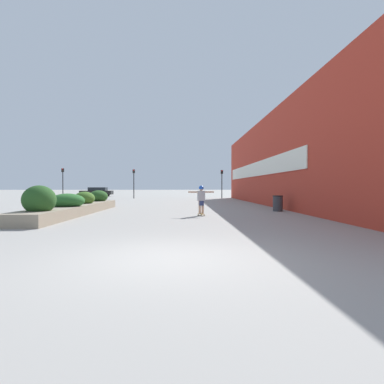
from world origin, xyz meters
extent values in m
plane|color=gray|center=(0.00, 0.00, 0.00)|extent=(300.00, 300.00, 0.00)
cube|color=#B23323|center=(6.95, 15.61, 3.44)|extent=(0.60, 35.41, 6.87)
cube|color=silver|center=(6.61, 20.45, 2.96)|extent=(0.06, 22.88, 1.20)
cube|color=gray|center=(-5.33, 9.99, 0.24)|extent=(1.53, 11.39, 0.49)
ellipsoid|color=#234C1E|center=(-5.35, 6.00, 0.92)|extent=(1.26, 1.28, 1.15)
ellipsoid|color=#286028|center=(-5.30, 8.72, 0.75)|extent=(1.65, 1.35, 0.71)
ellipsoid|color=#3D6623|center=(-5.34, 11.35, 0.77)|extent=(1.15, 1.18, 0.77)
ellipsoid|color=#234C1E|center=(-5.37, 14.30, 0.79)|extent=(1.22, 1.37, 0.82)
cube|color=olive|center=(1.23, 8.86, 0.09)|extent=(0.34, 0.70, 0.01)
cylinder|color=beige|center=(1.09, 9.07, 0.03)|extent=(0.07, 0.07, 0.06)
cylinder|color=beige|center=(1.26, 9.11, 0.03)|extent=(0.07, 0.07, 0.06)
cylinder|color=beige|center=(1.19, 8.61, 0.03)|extent=(0.07, 0.07, 0.06)
cylinder|color=beige|center=(1.36, 8.65, 0.03)|extent=(0.07, 0.07, 0.06)
cylinder|color=tan|center=(1.15, 8.85, 0.42)|extent=(0.14, 0.14, 0.64)
cylinder|color=tan|center=(1.30, 8.88, 0.42)|extent=(0.14, 0.14, 0.64)
cube|color=navy|center=(1.23, 8.86, 0.62)|extent=(0.27, 0.24, 0.23)
cube|color=#B2B2B7|center=(1.23, 8.86, 0.99)|extent=(0.39, 0.25, 0.50)
cylinder|color=tan|center=(0.82, 8.77, 1.18)|extent=(0.48, 0.18, 0.08)
cylinder|color=tan|center=(1.64, 8.95, 1.18)|extent=(0.48, 0.18, 0.08)
sphere|color=tan|center=(1.23, 8.86, 1.34)|extent=(0.21, 0.21, 0.21)
sphere|color=blue|center=(1.23, 8.86, 1.38)|extent=(0.24, 0.24, 0.24)
cylinder|color=#38383D|center=(5.90, 11.46, 0.44)|extent=(0.56, 0.56, 0.88)
cylinder|color=black|center=(5.90, 11.46, 0.90)|extent=(0.59, 0.59, 0.05)
cube|color=silver|center=(15.40, 38.86, 0.63)|extent=(3.91, 1.83, 0.58)
cube|color=black|center=(15.56, 38.86, 1.19)|extent=(2.15, 1.61, 0.55)
cylinder|color=black|center=(14.19, 37.99, 0.34)|extent=(0.68, 0.22, 0.68)
cylinder|color=black|center=(14.19, 39.73, 0.34)|extent=(0.68, 0.22, 0.68)
cylinder|color=black|center=(16.61, 37.99, 0.34)|extent=(0.68, 0.22, 0.68)
cylinder|color=black|center=(16.61, 39.73, 0.34)|extent=(0.68, 0.22, 0.68)
cube|color=black|center=(-12.67, 39.14, 0.60)|extent=(4.63, 1.75, 0.56)
cube|color=black|center=(-12.48, 39.14, 1.13)|extent=(2.55, 1.54, 0.50)
cylinder|color=black|center=(-14.11, 38.31, 0.32)|extent=(0.64, 0.22, 0.64)
cylinder|color=black|center=(-14.11, 39.97, 0.32)|extent=(0.64, 0.22, 0.64)
cylinder|color=black|center=(-11.23, 38.31, 0.32)|extent=(0.64, 0.22, 0.64)
cylinder|color=black|center=(-11.23, 39.97, 0.32)|extent=(0.64, 0.22, 0.64)
cylinder|color=black|center=(-5.87, 31.61, 1.58)|extent=(0.11, 0.11, 3.17)
cube|color=black|center=(-5.87, 31.61, 3.39)|extent=(0.28, 0.20, 0.45)
sphere|color=red|center=(-5.87, 31.49, 3.54)|extent=(0.15, 0.15, 0.15)
sphere|color=#2D2823|center=(-5.87, 31.49, 3.39)|extent=(0.15, 0.15, 0.15)
sphere|color=#2D2823|center=(-5.87, 31.49, 3.24)|extent=(0.15, 0.15, 0.15)
cylinder|color=black|center=(5.14, 31.34, 1.55)|extent=(0.11, 0.11, 3.09)
cube|color=black|center=(5.14, 31.34, 3.32)|extent=(0.28, 0.20, 0.45)
sphere|color=red|center=(5.14, 31.22, 3.47)|extent=(0.15, 0.15, 0.15)
sphere|color=#2D2823|center=(5.14, 31.22, 3.32)|extent=(0.15, 0.15, 0.15)
sphere|color=#2D2823|center=(5.14, 31.22, 3.17)|extent=(0.15, 0.15, 0.15)
cylinder|color=black|center=(-14.83, 32.06, 1.66)|extent=(0.11, 0.11, 3.31)
cube|color=black|center=(-14.83, 32.06, 3.54)|extent=(0.28, 0.20, 0.45)
sphere|color=red|center=(-14.83, 31.94, 3.69)|extent=(0.15, 0.15, 0.15)
sphere|color=#2D2823|center=(-14.83, 31.94, 3.54)|extent=(0.15, 0.15, 0.15)
sphere|color=#2D2823|center=(-14.83, 31.94, 3.39)|extent=(0.15, 0.15, 0.15)
camera|label=1|loc=(0.36, -5.96, 1.42)|focal=28.00mm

